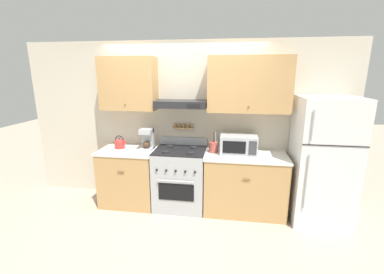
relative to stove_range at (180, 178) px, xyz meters
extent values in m
plane|color=#B2A38E|center=(0.00, -0.34, -0.47)|extent=(16.00, 16.00, 0.00)
cube|color=beige|center=(0.00, 0.37, 0.80)|extent=(5.20, 0.08, 2.55)
cube|color=tan|center=(-0.83, 0.16, 1.44)|extent=(0.85, 0.33, 0.80)
sphere|color=brown|center=(-0.83, -0.02, 1.14)|extent=(0.02, 0.02, 0.02)
cube|color=tan|center=(0.99, 0.16, 1.44)|extent=(1.17, 0.33, 0.80)
sphere|color=brown|center=(0.99, -0.02, 1.14)|extent=(0.02, 0.02, 0.02)
cube|color=#232326|center=(0.00, 0.14, 1.14)|extent=(0.77, 0.37, 0.10)
cube|color=black|center=(0.22, -0.05, 1.14)|extent=(0.19, 0.01, 0.05)
cube|color=tan|center=(0.00, 0.29, 0.74)|extent=(0.34, 0.07, 0.02)
cylinder|color=olive|center=(-0.14, 0.29, 0.78)|extent=(0.03, 0.03, 0.06)
cylinder|color=olive|center=(-0.07, 0.29, 0.78)|extent=(0.03, 0.03, 0.06)
cylinder|color=olive|center=(0.00, 0.29, 0.78)|extent=(0.03, 0.03, 0.06)
cylinder|color=olive|center=(0.07, 0.29, 0.78)|extent=(0.03, 0.03, 0.06)
cylinder|color=olive|center=(0.14, 0.29, 0.78)|extent=(0.03, 0.03, 0.06)
cube|color=tan|center=(-0.83, 0.00, -0.03)|extent=(0.85, 0.65, 0.87)
cube|color=white|center=(-0.83, 0.00, 0.42)|extent=(0.88, 0.67, 0.03)
cylinder|color=brown|center=(-0.83, -0.33, 0.18)|extent=(0.10, 0.01, 0.01)
cube|color=tan|center=(0.99, 0.00, -0.03)|extent=(1.17, 0.65, 0.87)
cube|color=white|center=(0.99, 0.00, 0.42)|extent=(1.20, 0.67, 0.03)
cylinder|color=brown|center=(0.99, -0.33, 0.18)|extent=(0.10, 0.01, 0.01)
cube|color=#ADAFB5|center=(0.00, 0.00, -0.01)|extent=(0.77, 0.64, 0.92)
cube|color=black|center=(0.00, -0.33, -0.08)|extent=(0.52, 0.01, 0.26)
cylinder|color=#ADAFB5|center=(0.00, -0.35, 0.10)|extent=(0.54, 0.02, 0.02)
cube|color=black|center=(0.00, 0.00, 0.45)|extent=(0.77, 0.64, 0.01)
cylinder|color=#232326|center=(-0.18, -0.15, 0.47)|extent=(0.11, 0.11, 0.02)
cylinder|color=#232326|center=(0.18, -0.15, 0.47)|extent=(0.11, 0.11, 0.02)
cylinder|color=#232326|center=(-0.18, 0.15, 0.47)|extent=(0.11, 0.11, 0.02)
cylinder|color=#232326|center=(0.18, 0.15, 0.47)|extent=(0.11, 0.11, 0.02)
cylinder|color=black|center=(-0.28, -0.33, 0.25)|extent=(0.03, 0.02, 0.03)
cylinder|color=black|center=(-0.14, -0.33, 0.25)|extent=(0.03, 0.02, 0.03)
cylinder|color=black|center=(0.00, -0.33, 0.25)|extent=(0.03, 0.02, 0.03)
cylinder|color=black|center=(0.14, -0.33, 0.25)|extent=(0.03, 0.02, 0.03)
cylinder|color=black|center=(0.28, -0.33, 0.25)|extent=(0.03, 0.02, 0.03)
cube|color=#ADAFB5|center=(0.00, 0.30, 0.52)|extent=(0.77, 0.04, 0.12)
cube|color=white|center=(2.03, -0.05, 0.41)|extent=(0.77, 0.73, 1.76)
cube|color=black|center=(2.03, -0.41, 0.73)|extent=(0.77, 0.01, 0.01)
cylinder|color=#ADAFB5|center=(1.73, -0.43, 0.98)|extent=(0.02, 0.02, 0.39)
cylinder|color=#ADAFB5|center=(1.73, -0.43, 0.24)|extent=(0.02, 0.02, 0.74)
cylinder|color=red|center=(-0.98, 0.04, 0.49)|extent=(0.15, 0.15, 0.12)
ellipsoid|color=red|center=(-0.98, 0.04, 0.55)|extent=(0.14, 0.14, 0.07)
sphere|color=black|center=(-0.98, 0.04, 0.60)|extent=(0.02, 0.02, 0.02)
cylinder|color=red|center=(-0.91, 0.04, 0.51)|extent=(0.09, 0.03, 0.08)
torus|color=black|center=(-0.98, 0.04, 0.57)|extent=(0.14, 0.01, 0.14)
cube|color=#ADAFB5|center=(-0.53, 0.04, 0.45)|extent=(0.19, 0.23, 0.03)
cube|color=#ADAFB5|center=(-0.53, 0.11, 0.60)|extent=(0.19, 0.08, 0.33)
cube|color=#ADAFB5|center=(-0.53, 0.03, 0.73)|extent=(0.19, 0.19, 0.07)
ellipsoid|color=#4C3323|center=(-0.53, 0.02, 0.52)|extent=(0.12, 0.12, 0.11)
cube|color=#ADAFB5|center=(0.87, 0.06, 0.57)|extent=(0.53, 0.36, 0.28)
cube|color=black|center=(0.81, -0.13, 0.57)|extent=(0.32, 0.01, 0.18)
cube|color=#38383D|center=(1.06, -0.13, 0.57)|extent=(0.11, 0.01, 0.20)
cylinder|color=#B24C42|center=(0.50, 0.04, 0.51)|extent=(0.13, 0.13, 0.16)
cylinder|color=olive|center=(0.48, 0.03, 0.67)|extent=(0.01, 0.05, 0.16)
cylinder|color=#28282B|center=(0.51, 0.04, 0.67)|extent=(0.01, 0.04, 0.16)
cylinder|color=#B2B2B7|center=(0.53, 0.05, 0.67)|extent=(0.01, 0.03, 0.16)
camera|label=1|loc=(0.73, -3.66, 1.60)|focal=24.00mm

